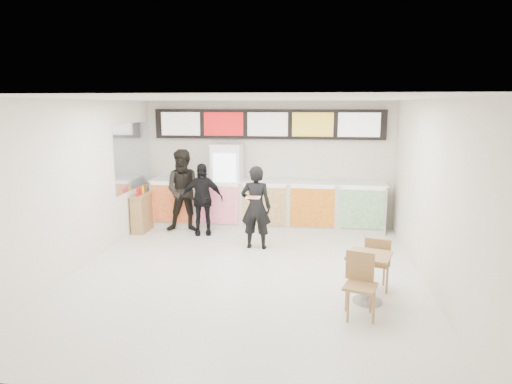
% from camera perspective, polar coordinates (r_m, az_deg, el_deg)
% --- Properties ---
extents(floor, '(7.00, 7.00, 0.00)m').
position_cam_1_polar(floor, '(8.09, -1.28, -10.18)').
color(floor, beige).
rests_on(floor, ground).
extents(ceiling, '(7.00, 7.00, 0.00)m').
position_cam_1_polar(ceiling, '(7.55, -1.37, 11.60)').
color(ceiling, white).
rests_on(ceiling, wall_back).
extents(wall_back, '(6.00, 0.00, 6.00)m').
position_cam_1_polar(wall_back, '(11.11, 1.51, 3.59)').
color(wall_back, silver).
rests_on(wall_back, floor).
extents(wall_left, '(0.00, 7.00, 7.00)m').
position_cam_1_polar(wall_left, '(8.66, -21.32, 0.79)').
color(wall_left, silver).
rests_on(wall_left, floor).
extents(wall_right, '(0.00, 7.00, 7.00)m').
position_cam_1_polar(wall_right, '(7.80, 21.01, -0.23)').
color(wall_right, silver).
rests_on(wall_right, floor).
extents(service_counter, '(5.56, 0.77, 1.14)m').
position_cam_1_polar(service_counter, '(10.87, 1.25, -1.54)').
color(service_counter, silver).
rests_on(service_counter, floor).
extents(menu_board, '(5.50, 0.14, 0.70)m').
position_cam_1_polar(menu_board, '(10.94, 1.49, 8.47)').
color(menu_board, black).
rests_on(menu_board, wall_back).
extents(drinks_fridge, '(0.70, 0.67, 2.00)m').
position_cam_1_polar(drinks_fridge, '(10.94, -3.60, 0.82)').
color(drinks_fridge, white).
rests_on(drinks_fridge, floor).
extents(mirror_panel, '(0.01, 2.00, 1.50)m').
position_cam_1_polar(mirror_panel, '(10.81, -15.11, 4.35)').
color(mirror_panel, '#B2B7BF').
rests_on(mirror_panel, wall_left).
extents(customer_main, '(0.64, 0.44, 1.71)m').
position_cam_1_polar(customer_main, '(9.26, -0.00, -1.93)').
color(customer_main, black).
rests_on(customer_main, floor).
extents(customer_left, '(1.03, 0.86, 1.91)m').
position_cam_1_polar(customer_left, '(10.63, -8.87, 0.16)').
color(customer_left, black).
rests_on(customer_left, floor).
extents(customer_mid, '(1.02, 0.60, 1.63)m').
position_cam_1_polar(customer_mid, '(10.34, -6.80, -0.89)').
color(customer_mid, black).
rests_on(customer_mid, floor).
extents(pizza_slice, '(0.36, 0.36, 0.02)m').
position_cam_1_polar(pizza_slice, '(8.76, -0.40, -0.64)').
color(pizza_slice, beige).
rests_on(pizza_slice, customer_main).
extents(cafe_table, '(0.85, 1.57, 0.89)m').
position_cam_1_polar(cafe_table, '(7.02, 13.89, -9.33)').
color(cafe_table, '#A7804C').
rests_on(cafe_table, floor).
extents(condiment_ledge, '(0.31, 0.78, 1.03)m').
position_cam_1_polar(condiment_ledge, '(10.93, -14.04, -2.49)').
color(condiment_ledge, '#A7804C').
rests_on(condiment_ledge, floor).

